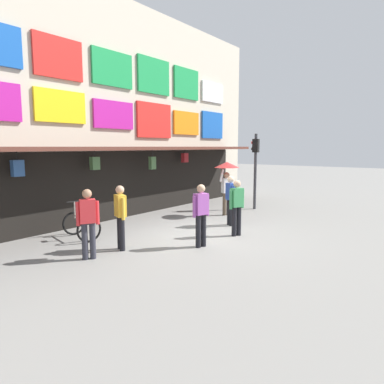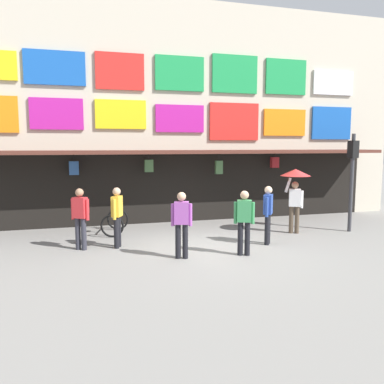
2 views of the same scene
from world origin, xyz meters
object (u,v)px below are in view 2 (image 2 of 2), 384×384
bicycle_parked (115,221)px  pedestrian_with_umbrella (295,183)px  pedestrian_in_purple (244,219)px  traffic_light_far (352,167)px  pedestrian_in_blue (182,221)px  pedestrian_in_green (81,214)px  pedestrian_in_white (268,212)px  pedestrian_in_black (117,214)px

bicycle_parked → pedestrian_with_umbrella: bearing=-15.2°
bicycle_parked → pedestrian_in_purple: pedestrian_in_purple is taller
traffic_light_far → pedestrian_in_blue: size_ratio=1.90×
traffic_light_far → pedestrian_with_umbrella: bearing=173.0°
bicycle_parked → pedestrian_with_umbrella: (5.58, -1.51, 1.25)m
pedestrian_in_green → pedestrian_with_umbrella: 6.65m
pedestrian_in_white → pedestrian_in_black: 4.25m
bicycle_parked → pedestrian_in_black: (-0.07, -1.79, 0.55)m
pedestrian_in_green → pedestrian_in_white: same height
pedestrian_with_umbrella → pedestrian_in_green: bearing=-178.0°
traffic_light_far → pedestrian_in_green: size_ratio=1.90×
bicycle_parked → pedestrian_in_purple: size_ratio=0.77×
traffic_light_far → pedestrian_with_umbrella: (-1.91, 0.23, -0.50)m
pedestrian_in_blue → pedestrian_in_white: bearing=14.8°
pedestrian_in_white → pedestrian_in_black: (-4.18, 0.78, 0.00)m
pedestrian_in_green → pedestrian_in_purple: size_ratio=1.00×
pedestrian_in_blue → pedestrian_in_white: size_ratio=1.00×
pedestrian_with_umbrella → pedestrian_in_purple: bearing=-143.1°
pedestrian_in_purple → pedestrian_in_blue: bearing=174.4°
pedestrian_in_white → traffic_light_far: bearing=13.7°
bicycle_parked → pedestrian_in_black: size_ratio=0.77×
traffic_light_far → pedestrian_in_white: traffic_light_far is taller
pedestrian_with_umbrella → pedestrian_in_white: bearing=-144.3°
pedestrian_in_blue → pedestrian_in_white: same height
pedestrian_with_umbrella → pedestrian_in_white: 1.94m
pedestrian_in_green → pedestrian_in_purple: same height
pedestrian_in_blue → pedestrian_in_green: same height
pedestrian_in_green → pedestrian_with_umbrella: pedestrian_with_umbrella is taller
pedestrian_in_green → pedestrian_in_black: (0.97, -0.05, -0.04)m
pedestrian_with_umbrella → pedestrian_in_black: pedestrian_with_umbrella is taller
traffic_light_far → pedestrian_in_purple: size_ratio=1.90×
traffic_light_far → bicycle_parked: bearing=166.9°
pedestrian_in_white → pedestrian_in_purple: same height
pedestrian_in_black → pedestrian_in_white: bearing=-10.5°
pedestrian_in_white → pedestrian_with_umbrella: bearing=35.7°
pedestrian_in_green → pedestrian_in_black: size_ratio=1.00×
pedestrian_in_purple → pedestrian_in_white: bearing=38.4°
traffic_light_far → pedestrian_in_green: 8.60m
traffic_light_far → pedestrian_in_purple: (-4.49, -1.70, -1.19)m
pedestrian_with_umbrella → pedestrian_in_black: size_ratio=1.24×
pedestrian_in_black → traffic_light_far: bearing=0.3°
pedestrian_in_green → pedestrian_in_white: bearing=-9.1°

